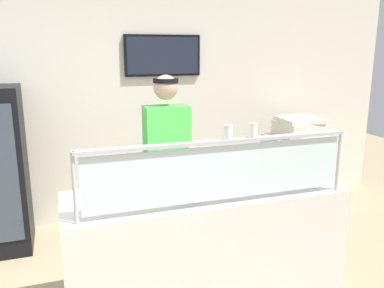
% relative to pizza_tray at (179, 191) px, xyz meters
% --- Properties ---
extents(ground_plane, '(12.00, 12.00, 0.00)m').
position_rel_pizza_tray_xyz_m(ground_plane, '(0.20, 0.65, -0.97)').
color(ground_plane, tan).
rests_on(ground_plane, ground).
extents(shop_rear_unit, '(6.46, 0.13, 2.70)m').
position_rel_pizza_tray_xyz_m(shop_rear_unit, '(0.20, 1.96, 0.39)').
color(shop_rear_unit, silver).
rests_on(shop_rear_unit, ground).
extents(serving_counter, '(2.06, 0.67, 0.95)m').
position_rel_pizza_tray_xyz_m(serving_counter, '(0.20, -0.02, -0.49)').
color(serving_counter, silver).
rests_on(serving_counter, ground).
extents(sneeze_guard, '(1.88, 0.06, 0.45)m').
position_rel_pizza_tray_xyz_m(sneeze_guard, '(0.20, -0.29, 0.27)').
color(sneeze_guard, '#B2B5BC').
rests_on(sneeze_guard, serving_counter).
extents(pizza_tray, '(0.42, 0.42, 0.04)m').
position_rel_pizza_tray_xyz_m(pizza_tray, '(0.00, 0.00, 0.00)').
color(pizza_tray, '#9EA0A8').
rests_on(pizza_tray, serving_counter).
extents(pizza_server, '(0.14, 0.29, 0.01)m').
position_rel_pizza_tray_xyz_m(pizza_server, '(0.04, -0.02, 0.02)').
color(pizza_server, '#ADAFB7').
rests_on(pizza_server, pizza_tray).
extents(parmesan_shaker, '(0.06, 0.06, 0.09)m').
position_rel_pizza_tray_xyz_m(parmesan_shaker, '(0.24, -0.29, 0.47)').
color(parmesan_shaker, white).
rests_on(parmesan_shaker, sneeze_guard).
extents(pepper_flake_shaker, '(0.06, 0.06, 0.10)m').
position_rel_pizza_tray_xyz_m(pepper_flake_shaker, '(0.42, -0.29, 0.47)').
color(pepper_flake_shaker, white).
rests_on(pepper_flake_shaker, sneeze_guard).
extents(worker_figure, '(0.41, 0.50, 1.76)m').
position_rel_pizza_tray_xyz_m(worker_figure, '(0.09, 0.64, 0.04)').
color(worker_figure, '#23232D').
rests_on(worker_figure, ground).
extents(prep_shelf, '(0.70, 0.55, 0.94)m').
position_rel_pizza_tray_xyz_m(prep_shelf, '(1.97, 1.47, -0.50)').
color(prep_shelf, '#B7BABF').
rests_on(prep_shelf, ground).
extents(pizza_box_stack, '(0.51, 0.49, 0.22)m').
position_rel_pizza_tray_xyz_m(pizza_box_stack, '(1.97, 1.47, 0.08)').
color(pizza_box_stack, silver).
rests_on(pizza_box_stack, prep_shelf).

